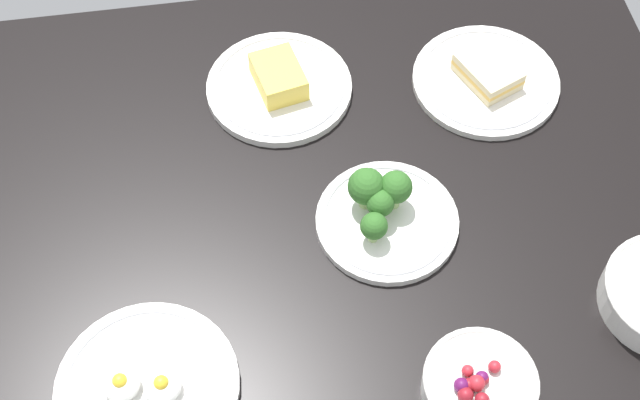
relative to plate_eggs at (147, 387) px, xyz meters
The scene contains 6 objects.
dining_table 34.45cm from the plate_eggs, 42.94° to the left, with size 112.56×87.81×4.00cm, color black.
plate_eggs is the anchor object (origin of this frame).
plate_sandwich 68.51cm from the plate_eggs, 38.12° to the left, with size 22.62×22.62×4.31cm.
bowl_berries 40.66cm from the plate_eggs, ahead, with size 14.12×14.12×5.60cm.
plate_cheese 50.79cm from the plate_eggs, 64.07° to the left, with size 22.30×22.30×5.10cm.
plate_broccoli 38.93cm from the plate_eggs, 30.74° to the left, with size 19.79×19.79×8.09cm.
Camera 1 is at (-10.32, -67.43, 108.51)cm, focal length 49.94 mm.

